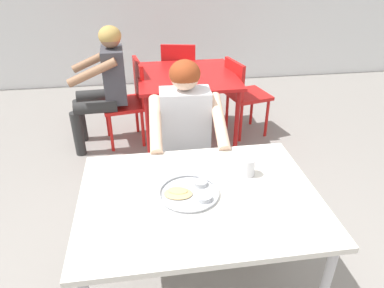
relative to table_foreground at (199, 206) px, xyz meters
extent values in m
cube|color=silver|center=(0.00, 0.00, 0.05)|extent=(1.19, 0.89, 0.03)
cylinder|color=#B2B2B7|center=(-0.53, 0.38, -0.31)|extent=(0.04, 0.04, 0.71)
cylinder|color=#B2B2B7|center=(0.53, 0.38, -0.31)|extent=(0.04, 0.04, 0.71)
cylinder|color=#B7BABF|center=(-0.05, 0.01, 0.07)|extent=(0.31, 0.31, 0.01)
torus|color=#B7BABF|center=(-0.05, 0.01, 0.08)|extent=(0.31, 0.31, 0.01)
cylinder|color=#B2B5BA|center=(0.02, -0.05, 0.09)|extent=(0.07, 0.07, 0.02)
cylinder|color=#C65119|center=(0.02, -0.05, 0.09)|extent=(0.06, 0.06, 0.01)
cylinder|color=#B2B5BA|center=(0.02, 0.07, 0.09)|extent=(0.07, 0.07, 0.02)
cylinder|color=maroon|center=(0.02, 0.07, 0.09)|extent=(0.06, 0.06, 0.01)
ellipsoid|color=tan|center=(-0.10, 0.01, 0.08)|extent=(0.16, 0.12, 0.01)
ellipsoid|color=tan|center=(-0.10, 0.03, 0.09)|extent=(0.11, 0.08, 0.01)
cylinder|color=silver|center=(0.29, 0.13, 0.12)|extent=(0.08, 0.08, 0.10)
cylinder|color=#593319|center=(0.29, 0.13, 0.15)|extent=(0.06, 0.06, 0.02)
cube|color=silver|center=(0.03, 0.85, -0.24)|extent=(0.40, 0.43, 0.04)
cube|color=silver|center=(0.04, 1.04, -0.02)|extent=(0.37, 0.05, 0.41)
cylinder|color=silver|center=(0.18, 0.68, -0.47)|extent=(0.03, 0.03, 0.41)
cylinder|color=silver|center=(-0.13, 0.69, -0.47)|extent=(0.03, 0.03, 0.41)
cylinder|color=silver|center=(0.20, 1.01, -0.47)|extent=(0.03, 0.03, 0.41)
cylinder|color=silver|center=(-0.11, 1.02, -0.47)|extent=(0.03, 0.03, 0.41)
cylinder|color=#272727|center=(0.17, 0.40, -0.45)|extent=(0.10, 0.10, 0.44)
cylinder|color=#272727|center=(0.18, 0.60, -0.19)|extent=(0.14, 0.40, 0.12)
cylinder|color=#272727|center=(-0.13, 0.41, -0.45)|extent=(0.10, 0.10, 0.44)
cylinder|color=#272727|center=(-0.12, 0.61, -0.19)|extent=(0.14, 0.40, 0.12)
cube|color=silver|center=(0.03, 0.80, 0.06)|extent=(0.35, 0.21, 0.50)
cylinder|color=beige|center=(0.23, 0.61, 0.16)|extent=(0.10, 0.46, 0.25)
cylinder|color=beige|center=(-0.18, 0.63, 0.16)|extent=(0.10, 0.46, 0.25)
sphere|color=beige|center=(0.03, 0.80, 0.41)|extent=(0.19, 0.19, 0.19)
ellipsoid|color=maroon|center=(0.03, 0.80, 0.43)|extent=(0.21, 0.20, 0.18)
cube|color=red|center=(0.20, 1.93, 0.03)|extent=(0.95, 0.95, 0.03)
cylinder|color=#A31414|center=(-0.22, 1.51, -0.33)|extent=(0.04, 0.04, 0.69)
cylinder|color=#A31414|center=(0.61, 1.51, -0.33)|extent=(0.04, 0.04, 0.69)
cylinder|color=#A31414|center=(-0.22, 2.34, -0.33)|extent=(0.04, 0.04, 0.69)
cylinder|color=#A31414|center=(0.61, 2.34, -0.33)|extent=(0.04, 0.04, 0.69)
cube|color=red|center=(-0.46, 1.97, -0.25)|extent=(0.46, 0.48, 0.04)
cube|color=red|center=(-0.27, 2.00, -0.03)|extent=(0.10, 0.40, 0.42)
cylinder|color=red|center=(-0.58, 1.78, -0.47)|extent=(0.03, 0.03, 0.40)
cylinder|color=red|center=(-0.64, 2.11, -0.47)|extent=(0.03, 0.03, 0.40)
cylinder|color=red|center=(-0.27, 1.83, -0.47)|extent=(0.03, 0.03, 0.40)
cylinder|color=red|center=(-0.33, 2.17, -0.47)|extent=(0.03, 0.03, 0.40)
cube|color=red|center=(0.86, 1.98, -0.23)|extent=(0.48, 0.48, 0.04)
cube|color=red|center=(0.68, 1.93, -0.03)|extent=(0.12, 0.37, 0.36)
cylinder|color=red|center=(0.97, 2.17, -0.46)|extent=(0.03, 0.03, 0.42)
cylinder|color=red|center=(1.05, 1.86, -0.46)|extent=(0.03, 0.03, 0.42)
cylinder|color=red|center=(0.67, 2.09, -0.46)|extent=(0.03, 0.03, 0.42)
cylinder|color=red|center=(0.74, 1.79, -0.46)|extent=(0.03, 0.03, 0.42)
cube|color=red|center=(0.21, 2.63, -0.22)|extent=(0.47, 0.48, 0.04)
cube|color=red|center=(0.17, 2.44, 0.00)|extent=(0.38, 0.11, 0.41)
cylinder|color=red|center=(0.09, 2.82, -0.45)|extent=(0.03, 0.03, 0.43)
cylinder|color=red|center=(0.40, 2.76, -0.45)|extent=(0.03, 0.03, 0.43)
cylinder|color=red|center=(0.02, 2.50, -0.45)|extent=(0.03, 0.03, 0.43)
cylinder|color=red|center=(0.33, 2.44, -0.45)|extent=(0.03, 0.03, 0.43)
cylinder|color=#2C2C2C|center=(-0.89, 1.76, -0.44)|extent=(0.10, 0.10, 0.45)
cylinder|color=#2C2C2C|center=(-0.70, 1.77, -0.18)|extent=(0.40, 0.14, 0.12)
cylinder|color=#2C2C2C|center=(-0.91, 2.06, -0.44)|extent=(0.10, 0.10, 0.45)
cylinder|color=#2C2C2C|center=(-0.71, 2.07, -0.18)|extent=(0.40, 0.14, 0.12)
cube|color=#3F3F47|center=(-0.50, 1.93, 0.07)|extent=(0.21, 0.35, 0.50)
cylinder|color=#996B4C|center=(-0.67, 1.72, 0.17)|extent=(0.46, 0.10, 0.25)
cylinder|color=#996B4C|center=(-0.69, 2.13, 0.17)|extent=(0.46, 0.10, 0.25)
sphere|color=#996B4C|center=(-0.50, 1.93, 0.43)|extent=(0.19, 0.19, 0.19)
ellipsoid|color=tan|center=(-0.50, 1.93, 0.44)|extent=(0.21, 0.20, 0.18)
camera|label=1|loc=(-0.24, -1.37, 1.15)|focal=32.75mm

